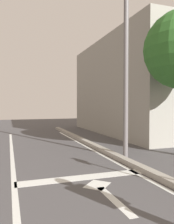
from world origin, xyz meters
name	(u,v)px	position (x,y,z in m)	size (l,w,h in m)	color
lane_line_center	(15,202)	(-0.28, 6.00, 0.00)	(0.12, 20.00, 0.01)	silver
lane_line_curbside	(156,183)	(2.70, 6.00, 0.00)	(0.12, 20.00, 0.01)	silver
stop_bar	(82,177)	(1.28, 6.93, 0.00)	(3.13, 0.40, 0.01)	silver
lane_arrow_stem	(114,200)	(1.44, 5.49, 0.00)	(0.16, 1.40, 0.01)	silver
lane_arrow_head	(97,185)	(1.44, 6.34, 0.00)	(0.56, 0.44, 0.01)	silver
curb_strip	(165,179)	(2.95, 6.00, 0.07)	(0.24, 24.00, 0.14)	gray
traffic_signal_mast	(101,32)	(2.40, 8.43, 4.02)	(4.35, 0.34, 5.99)	#635E5E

